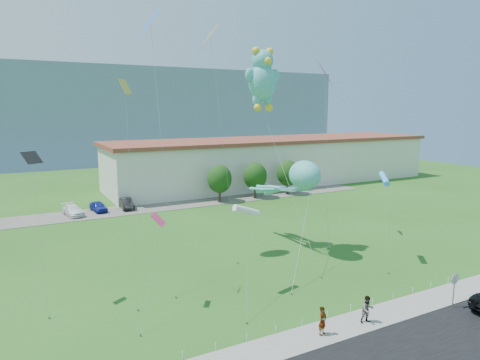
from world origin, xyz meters
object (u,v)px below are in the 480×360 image
object	(u,v)px
warehouse	(275,160)
parked_car_black	(126,204)
parked_car_blue	(98,206)
pedestrian_left	(323,321)
pedestrian_right	(368,309)
parked_car_white	(73,210)
octopus_kite	(295,182)
stop_sign	(455,282)
teddy_bear_kite	(263,78)

from	to	relation	value
warehouse	parked_car_black	size ratio (longest dim) A/B	14.51
parked_car_blue	parked_car_black	world-z (taller)	parked_car_black
pedestrian_left	parked_car_blue	distance (m)	39.33
pedestrian_right	parked_car_white	world-z (taller)	pedestrian_right
warehouse	parked_car_white	bearing A→B (deg)	-166.43
parked_car_black	octopus_kite	world-z (taller)	octopus_kite
parked_car_white	parked_car_black	distance (m)	6.92
stop_sign	octopus_kite	bearing A→B (deg)	100.37
parked_car_white	octopus_kite	world-z (taller)	octopus_kite
warehouse	pedestrian_left	distance (m)	54.06
pedestrian_left	parked_car_white	size ratio (longest dim) A/B	0.39
warehouse	teddy_bear_kite	xyz separation A→B (m)	(-21.61, -31.25, 12.15)
octopus_kite	parked_car_blue	bearing A→B (deg)	118.33
pedestrian_left	parked_car_black	bearing A→B (deg)	72.04
parked_car_blue	warehouse	bearing A→B (deg)	5.76
warehouse	parked_car_black	xyz separation A→B (m)	(-29.19, -8.20, -3.37)
parked_car_white	teddy_bear_kite	distance (m)	30.97
warehouse	teddy_bear_kite	distance (m)	39.89
parked_car_black	parked_car_white	bearing A→B (deg)	-172.51
warehouse	parked_car_white	world-z (taller)	warehouse
parked_car_white	octopus_kite	distance (m)	30.41
stop_sign	pedestrian_right	bearing A→B (deg)	170.52
stop_sign	parked_car_white	bearing A→B (deg)	116.39
pedestrian_left	parked_car_white	world-z (taller)	pedestrian_left
stop_sign	pedestrian_left	xyz separation A→B (m)	(-10.21, 1.31, -0.89)
pedestrian_right	teddy_bear_kite	bearing A→B (deg)	95.10
parked_car_white	teddy_bear_kite	world-z (taller)	teddy_bear_kite
parked_car_white	parked_car_black	xyz separation A→B (m)	(6.90, 0.52, 0.04)
pedestrian_left	parked_car_blue	size ratio (longest dim) A/B	0.46
pedestrian_left	parked_car_blue	world-z (taller)	pedestrian_left
parked_car_black	octopus_kite	size ratio (longest dim) A/B	0.30
stop_sign	pedestrian_left	distance (m)	10.33
pedestrian_right	octopus_kite	bearing A→B (deg)	84.73
teddy_bear_kite	octopus_kite	bearing A→B (deg)	-40.58
parked_car_white	parked_car_blue	bearing A→B (deg)	1.14
pedestrian_right	parked_car_black	xyz separation A→B (m)	(-5.92, 38.88, -0.23)
pedestrian_right	parked_car_black	distance (m)	39.33
parked_car_blue	parked_car_black	size ratio (longest dim) A/B	0.91
parked_car_white	pedestrian_right	bearing A→B (deg)	-81.87
pedestrian_left	parked_car_white	distance (m)	39.32
octopus_kite	teddy_bear_kite	size ratio (longest dim) A/B	0.73
octopus_kite	pedestrian_left	bearing A→B (deg)	-118.79
warehouse	parked_car_blue	size ratio (longest dim) A/B	15.93
stop_sign	parked_car_blue	world-z (taller)	stop_sign
pedestrian_left	parked_car_blue	xyz separation A→B (m)	(-6.13, 38.85, -0.26)
warehouse	stop_sign	size ratio (longest dim) A/B	24.40
stop_sign	teddy_bear_kite	size ratio (longest dim) A/B	0.13
parked_car_blue	teddy_bear_kite	bearing A→B (deg)	-72.20
stop_sign	parked_car_blue	bearing A→B (deg)	112.14
pedestrian_left	pedestrian_right	distance (m)	3.44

